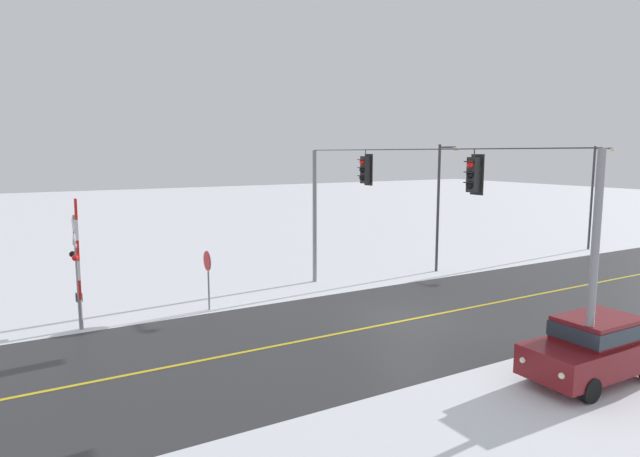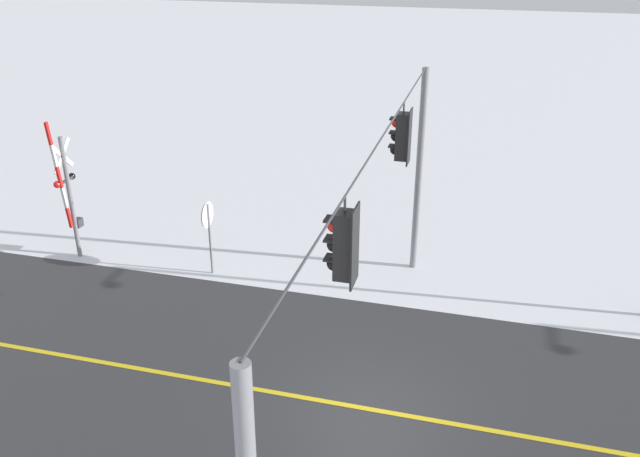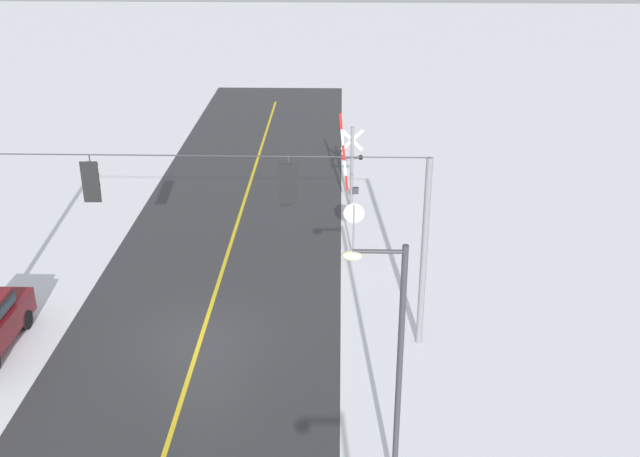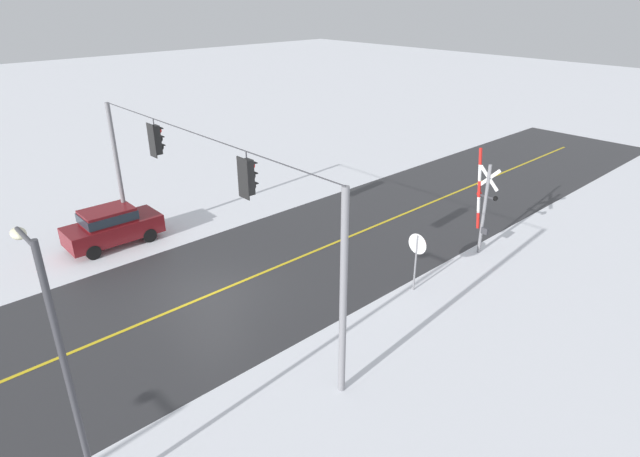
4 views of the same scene
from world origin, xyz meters
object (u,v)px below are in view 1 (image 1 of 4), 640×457
object	(u,v)px
railroad_crossing	(77,265)
streetlamp_near	(441,196)
parked_car_maroon	(595,346)
streetlamp_far	(596,188)
stop_sign	(208,267)

from	to	relation	value
railroad_crossing	streetlamp_near	xyz separation A→B (m)	(-0.69, 17.13, 1.64)
parked_car_maroon	streetlamp_far	size ratio (longest dim) A/B	0.65
stop_sign	railroad_crossing	size ratio (longest dim) A/B	0.51
streetlamp_near	streetlamp_far	distance (m)	12.81
streetlamp_near	streetlamp_far	bearing A→B (deg)	90.00
stop_sign	streetlamp_far	xyz separation A→B (m)	(-0.61, 25.31, 2.20)
streetlamp_near	streetlamp_far	world-z (taller)	same
stop_sign	railroad_crossing	bearing A→B (deg)	-88.97
parked_car_maroon	streetlamp_far	distance (m)	22.42
streetlamp_far	railroad_crossing	bearing A→B (deg)	-88.67
stop_sign	streetlamp_far	distance (m)	25.42
parked_car_maroon	railroad_crossing	bearing A→B (deg)	-135.38
streetlamp_near	parked_car_maroon	bearing A→B (deg)	-25.12
stop_sign	streetlamp_near	distance (m)	12.71
parked_car_maroon	streetlamp_near	distance (m)	13.84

